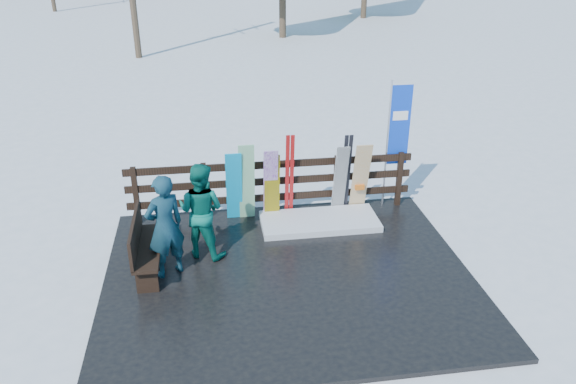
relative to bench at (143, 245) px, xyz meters
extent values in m
plane|color=white|center=(2.33, -0.43, -0.60)|extent=(700.00, 700.00, 0.00)
cube|color=black|center=(2.33, -0.43, -0.56)|extent=(6.00, 5.00, 0.08)
cube|color=black|center=(-0.27, 1.77, 0.06)|extent=(0.10, 0.10, 1.15)
cube|color=black|center=(1.03, 1.77, 0.06)|extent=(0.10, 0.10, 1.15)
cube|color=black|center=(2.33, 1.77, 0.06)|extent=(0.10, 0.10, 1.15)
cube|color=black|center=(3.63, 1.77, 0.06)|extent=(0.10, 0.10, 1.15)
cube|color=black|center=(4.93, 1.77, 0.06)|extent=(0.10, 0.10, 1.15)
cube|color=black|center=(2.33, 1.77, -0.17)|extent=(5.60, 0.05, 0.14)
cube|color=black|center=(2.33, 1.77, 0.18)|extent=(5.60, 0.05, 0.14)
cube|color=black|center=(2.33, 1.77, 0.53)|extent=(5.60, 0.05, 0.14)
cube|color=white|center=(3.17, 1.17, -0.46)|extent=(2.24, 1.00, 0.12)
cube|color=black|center=(0.07, 0.00, -0.07)|extent=(0.40, 1.50, 0.06)
cube|color=black|center=(0.07, -0.60, -0.29)|extent=(0.34, 0.06, 0.45)
cube|color=black|center=(0.07, 0.60, -0.29)|extent=(0.34, 0.06, 0.45)
cube|color=black|center=(-0.11, 0.00, 0.20)|extent=(0.05, 1.50, 0.50)
cube|color=#06A6E1|center=(1.58, 1.55, 0.22)|extent=(0.30, 0.34, 1.47)
cube|color=white|center=(1.83, 1.55, 0.29)|extent=(0.30, 0.31, 1.61)
cube|color=#FFD804|center=(2.31, 1.55, 0.17)|extent=(0.29, 0.20, 1.37)
cube|color=white|center=(2.28, 1.55, 0.22)|extent=(0.27, 0.32, 1.47)
cube|color=black|center=(3.65, 1.55, 0.23)|extent=(0.25, 0.36, 1.49)
cube|color=silver|center=(4.05, 1.55, 0.24)|extent=(0.32, 0.39, 1.50)
cube|color=#AE1516|center=(2.61, 1.62, 0.35)|extent=(0.07, 0.25, 1.73)
cube|color=#AE1516|center=(2.70, 1.62, 0.35)|extent=(0.07, 0.25, 1.73)
cube|color=black|center=(3.73, 1.62, 0.32)|extent=(0.08, 0.24, 1.67)
cube|color=black|center=(3.82, 1.62, 0.32)|extent=(0.08, 0.24, 1.67)
cylinder|color=silver|center=(4.63, 1.82, 0.78)|extent=(0.04, 0.04, 2.60)
cube|color=#0C3ACC|center=(4.85, 1.82, 1.18)|extent=(0.42, 0.02, 1.60)
imported|color=#185258|center=(0.39, -0.12, 0.37)|extent=(0.77, 0.68, 1.77)
imported|color=#0A6959|center=(0.96, 0.42, 0.34)|extent=(1.03, 0.95, 1.70)
camera|label=1|loc=(1.17, -8.14, 4.70)|focal=35.00mm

